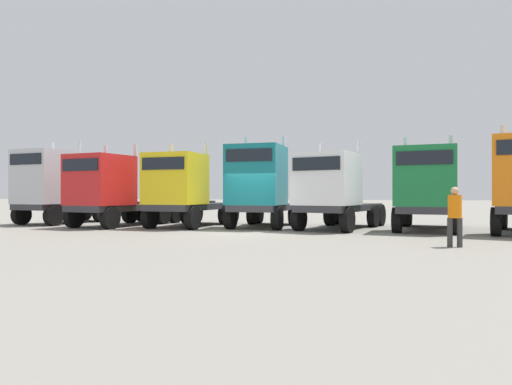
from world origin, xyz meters
The scene contains 8 objects.
ground centered at (0.00, 0.00, 0.00)m, with size 200.00×200.00×0.00m, color gray.
semi_truck_silver centered at (-11.38, 2.94, 2.02)m, with size 3.33×6.08×4.46m.
semi_truck_red centered at (-7.34, 1.88, 1.81)m, with size 3.61×6.69×4.04m.
semi_truck_yellow centered at (-3.75, 2.39, 1.81)m, with size 3.03×6.26×4.08m.
semi_truck_teal centered at (-0.07, 2.93, 2.01)m, with size 2.78×5.85×4.42m.
semi_truck_white centered at (3.34, 2.64, 1.79)m, with size 4.07×6.55×3.98m.
semi_truck_green centered at (7.33, 2.76, 1.86)m, with size 3.43×6.62×4.15m.
visitor_in_hivis centered at (7.55, -3.25, 1.07)m, with size 0.45×0.42×1.83m.
Camera 1 is at (5.25, -18.60, 1.64)m, focal length 33.11 mm.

